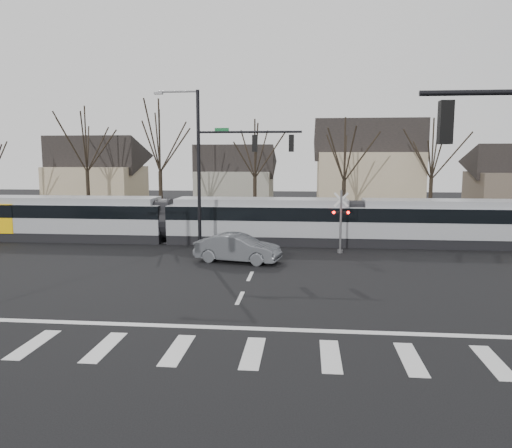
{
  "coord_description": "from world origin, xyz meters",
  "views": [
    {
      "loc": [
        2.78,
        -18.78,
        6.07
      ],
      "look_at": [
        0.0,
        9.0,
        2.3
      ],
      "focal_mm": 35.0,
      "sensor_mm": 36.0,
      "label": 1
    }
  ],
  "objects": [
    {
      "name": "ground",
      "position": [
        0.0,
        0.0,
        0.0
      ],
      "size": [
        140.0,
        140.0,
        0.0
      ],
      "primitive_type": "plane",
      "color": "black"
    },
    {
      "name": "tree_row",
      "position": [
        2.0,
        26.0,
        5.0
      ],
      "size": [
        59.2,
        7.2,
        10.0
      ],
      "color": "black",
      "rests_on": "ground"
    },
    {
      "name": "lane_dashes",
      "position": [
        0.0,
        16.0,
        0.01
      ],
      "size": [
        0.18,
        30.0,
        0.01
      ],
      "color": "silver",
      "rests_on": "ground"
    },
    {
      "name": "house_a",
      "position": [
        -20.0,
        34.0,
        4.46
      ],
      "size": [
        9.72,
        8.64,
        8.6
      ],
      "color": "tan",
      "rests_on": "ground"
    },
    {
      "name": "house_b",
      "position": [
        -5.0,
        36.0,
        3.97
      ],
      "size": [
        8.64,
        7.56,
        7.65
      ],
      "color": "gray",
      "rests_on": "ground"
    },
    {
      "name": "grass_verge",
      "position": [
        0.0,
        32.0,
        0.01
      ],
      "size": [
        140.0,
        28.0,
        0.01
      ],
      "primitive_type": "cube",
      "color": "#38331E",
      "rests_on": "ground"
    },
    {
      "name": "house_c",
      "position": [
        9.0,
        33.0,
        5.23
      ],
      "size": [
        10.8,
        8.64,
        10.1
      ],
      "color": "tan",
      "rests_on": "ground"
    },
    {
      "name": "tram",
      "position": [
        -0.5,
        16.0,
        1.72
      ],
      "size": [
        41.74,
        3.1,
        3.16
      ],
      "color": "gray",
      "rests_on": "ground"
    },
    {
      "name": "rail_crossing_signal",
      "position": [
        5.0,
        12.79,
        1.89
      ],
      "size": [
        1.08,
        0.36,
        4.0
      ],
      "color": "#59595B",
      "rests_on": "ground"
    },
    {
      "name": "sedan",
      "position": [
        -1.11,
        9.44,
        0.82
      ],
      "size": [
        3.82,
        5.69,
        1.63
      ],
      "primitive_type": "imported",
      "rotation": [
        0.0,
        0.0,
        1.35
      ],
      "color": "#525459",
      "rests_on": "ground"
    },
    {
      "name": "signal_pole_far",
      "position": [
        -2.41,
        12.5,
        5.7
      ],
      "size": [
        9.28,
        0.44,
        10.2
      ],
      "color": "black",
      "rests_on": "ground"
    },
    {
      "name": "crosswalk",
      "position": [
        0.0,
        -4.0,
        0.01
      ],
      "size": [
        27.0,
        2.6,
        0.01
      ],
      "color": "silver",
      "rests_on": "ground"
    },
    {
      "name": "stop_line",
      "position": [
        0.0,
        -1.8,
        0.01
      ],
      "size": [
        28.0,
        0.35,
        0.01
      ],
      "primitive_type": "cube",
      "color": "silver",
      "rests_on": "ground"
    },
    {
      "name": "rail_pair",
      "position": [
        0.0,
        15.8,
        0.03
      ],
      "size": [
        90.0,
        1.52,
        0.06
      ],
      "color": "#59595E",
      "rests_on": "ground"
    }
  ]
}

